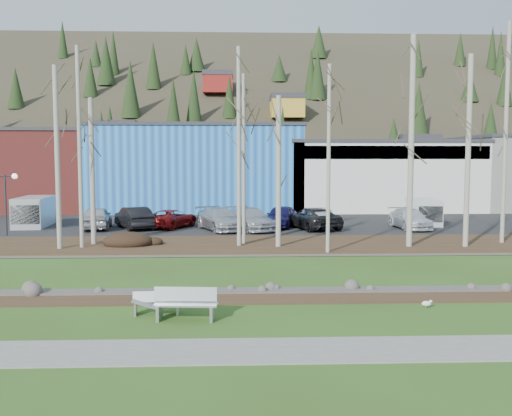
{
  "coord_description": "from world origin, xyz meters",
  "views": [
    {
      "loc": [
        -2.33,
        -17.79,
        4.91
      ],
      "look_at": [
        -1.22,
        10.87,
        2.5
      ],
      "focal_mm": 40.0,
      "sensor_mm": 36.0,
      "label": 1
    }
  ],
  "objects_px": {
    "car_1": "(134,218)",
    "van_white": "(424,212)",
    "bench_damaged": "(157,303)",
    "car_6": "(312,218)",
    "car_8": "(250,219)",
    "car_7": "(410,219)",
    "car_4": "(281,216)",
    "van_grey": "(33,212)",
    "car_5": "(315,218)",
    "street_lamp": "(5,187)",
    "car_2": "(171,219)",
    "car_9": "(220,219)",
    "car_3": "(220,219)",
    "seagull": "(427,303)",
    "car_0": "(97,218)",
    "bench_intact": "(186,304)"
  },
  "relations": [
    {
      "from": "car_5",
      "to": "car_9",
      "type": "bearing_deg",
      "value": -0.87
    },
    {
      "from": "car_4",
      "to": "van_white",
      "type": "relative_size",
      "value": 1.02
    },
    {
      "from": "seagull",
      "to": "car_3",
      "type": "xyz_separation_m",
      "value": [
        -7.35,
        20.38,
        0.74
      ]
    },
    {
      "from": "van_grey",
      "to": "car_2",
      "type": "bearing_deg",
      "value": -11.17
    },
    {
      "from": "car_0",
      "to": "car_7",
      "type": "relative_size",
      "value": 0.98
    },
    {
      "from": "car_8",
      "to": "car_7",
      "type": "bearing_deg",
      "value": -20.82
    },
    {
      "from": "car_0",
      "to": "car_2",
      "type": "relative_size",
      "value": 0.99
    },
    {
      "from": "car_3",
      "to": "car_7",
      "type": "relative_size",
      "value": 1.09
    },
    {
      "from": "car_9",
      "to": "seagull",
      "type": "bearing_deg",
      "value": -92.44
    },
    {
      "from": "seagull",
      "to": "car_6",
      "type": "relative_size",
      "value": 0.07
    },
    {
      "from": "car_2",
      "to": "van_white",
      "type": "height_order",
      "value": "van_white"
    },
    {
      "from": "car_2",
      "to": "car_9",
      "type": "bearing_deg",
      "value": -179.35
    },
    {
      "from": "car_1",
      "to": "van_grey",
      "type": "distance_m",
      "value": 7.6
    },
    {
      "from": "car_1",
      "to": "car_2",
      "type": "bearing_deg",
      "value": 164.32
    },
    {
      "from": "street_lamp",
      "to": "car_2",
      "type": "height_order",
      "value": "street_lamp"
    },
    {
      "from": "car_1",
      "to": "car_7",
      "type": "bearing_deg",
      "value": 151.72
    },
    {
      "from": "van_grey",
      "to": "van_white",
      "type": "bearing_deg",
      "value": -4.47
    },
    {
      "from": "car_2",
      "to": "bench_damaged",
      "type": "bearing_deg",
      "value": 119.51
    },
    {
      "from": "car_9",
      "to": "car_4",
      "type": "bearing_deg",
      "value": -1.47
    },
    {
      "from": "bench_intact",
      "to": "car_9",
      "type": "height_order",
      "value": "car_9"
    },
    {
      "from": "street_lamp",
      "to": "car_3",
      "type": "relative_size",
      "value": 0.76
    },
    {
      "from": "van_grey",
      "to": "car_1",
      "type": "bearing_deg",
      "value": -16.71
    },
    {
      "from": "bench_intact",
      "to": "van_grey",
      "type": "relative_size",
      "value": 0.4
    },
    {
      "from": "car_8",
      "to": "car_5",
      "type": "bearing_deg",
      "value": -11.13
    },
    {
      "from": "car_5",
      "to": "van_grey",
      "type": "distance_m",
      "value": 20.22
    },
    {
      "from": "street_lamp",
      "to": "car_2",
      "type": "distance_m",
      "value": 10.97
    },
    {
      "from": "car_0",
      "to": "car_1",
      "type": "distance_m",
      "value": 2.55
    },
    {
      "from": "bench_damaged",
      "to": "car_8",
      "type": "bearing_deg",
      "value": 76.56
    },
    {
      "from": "van_grey",
      "to": "car_5",
      "type": "bearing_deg",
      "value": -9.81
    },
    {
      "from": "car_1",
      "to": "car_8",
      "type": "bearing_deg",
      "value": 146.5
    },
    {
      "from": "street_lamp",
      "to": "car_5",
      "type": "bearing_deg",
      "value": -8.87
    },
    {
      "from": "van_white",
      "to": "street_lamp",
      "type": "bearing_deg",
      "value": -165.0
    },
    {
      "from": "car_9",
      "to": "van_white",
      "type": "relative_size",
      "value": 1.17
    },
    {
      "from": "bench_intact",
      "to": "seagull",
      "type": "bearing_deg",
      "value": 12.53
    },
    {
      "from": "car_9",
      "to": "van_white",
      "type": "xyz_separation_m",
      "value": [
        15.11,
        2.88,
        0.18
      ]
    },
    {
      "from": "seagull",
      "to": "car_3",
      "type": "distance_m",
      "value": 21.68
    },
    {
      "from": "bench_damaged",
      "to": "street_lamp",
      "type": "height_order",
      "value": "street_lamp"
    },
    {
      "from": "car_3",
      "to": "car_8",
      "type": "height_order",
      "value": "same"
    },
    {
      "from": "car_7",
      "to": "van_grey",
      "type": "bearing_deg",
      "value": 171.71
    },
    {
      "from": "car_6",
      "to": "car_4",
      "type": "bearing_deg",
      "value": -46.58
    },
    {
      "from": "car_1",
      "to": "van_white",
      "type": "bearing_deg",
      "value": 158.9
    },
    {
      "from": "car_1",
      "to": "van_white",
      "type": "xyz_separation_m",
      "value": [
        21.12,
        1.82,
        0.17
      ]
    },
    {
      "from": "car_3",
      "to": "van_grey",
      "type": "bearing_deg",
      "value": 146.7
    },
    {
      "from": "car_1",
      "to": "van_grey",
      "type": "height_order",
      "value": "van_grey"
    },
    {
      "from": "street_lamp",
      "to": "car_5",
      "type": "distance_m",
      "value": 20.55
    },
    {
      "from": "car_4",
      "to": "car_7",
      "type": "relative_size",
      "value": 0.95
    },
    {
      "from": "bench_damaged",
      "to": "car_6",
      "type": "bearing_deg",
      "value": 66.01
    },
    {
      "from": "car_3",
      "to": "car_8",
      "type": "distance_m",
      "value": 2.06
    },
    {
      "from": "seagull",
      "to": "bench_intact",
      "type": "bearing_deg",
      "value": -160.69
    },
    {
      "from": "car_4",
      "to": "car_9",
      "type": "distance_m",
      "value": 4.66
    }
  ]
}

